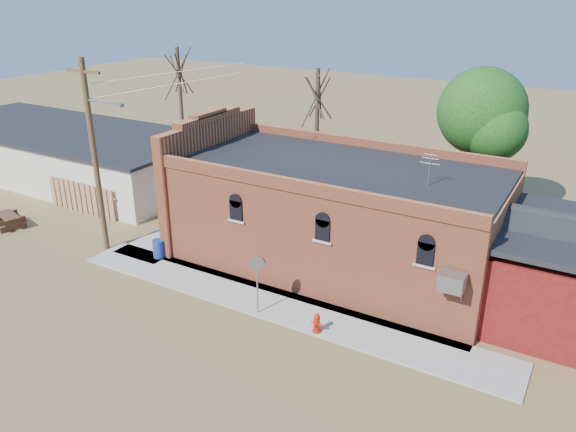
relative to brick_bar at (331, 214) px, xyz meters
The scene contains 15 objects.
ground 6.19m from the brick_bar, 106.65° to the right, with size 120.00×120.00×0.00m, color brown.
sidewalk_south 5.14m from the brick_bar, 91.78° to the right, with size 19.00×2.20×0.08m, color #9E9991.
sidewalk_west 8.28m from the brick_bar, behind, with size 2.60×10.00×0.08m, color #9E9991.
brick_bar is the anchor object (origin of this frame).
red_shed 9.86m from the brick_bar, ahead, with size 5.40×6.40×4.30m.
storage_building 20.81m from the brick_bar, behind, with size 20.40×8.40×3.17m.
wood_fence 14.61m from the brick_bar, behind, with size 5.20×0.10×1.80m, color #A26649, non-canonical shape.
utility_pole 10.96m from the brick_bar, 156.31° to the right, with size 3.12×0.26×9.00m.
tree_bare_near 9.54m from the brick_bar, 121.74° to the left, with size 2.80×2.80×7.65m.
tree_bare_far 18.25m from the brick_bar, 151.47° to the left, with size 2.80×2.80×8.16m.
tree_leafy 9.80m from the brick_bar, 61.44° to the left, with size 4.40×4.40×8.15m.
fire_hydrant 6.21m from the brick_bar, 68.24° to the right, with size 0.42×0.39×0.75m.
stop_sign 5.52m from the brick_bar, 93.81° to the right, with size 0.56×0.46×2.46m.
trash_barrel 8.12m from the brick_bar, 151.38° to the right, with size 0.55×0.55×0.85m, color navy.
picnic_table 17.10m from the brick_bar, 162.91° to the right, with size 2.00×1.72×0.71m.
Camera 1 is at (11.65, -15.51, 11.87)m, focal length 35.00 mm.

